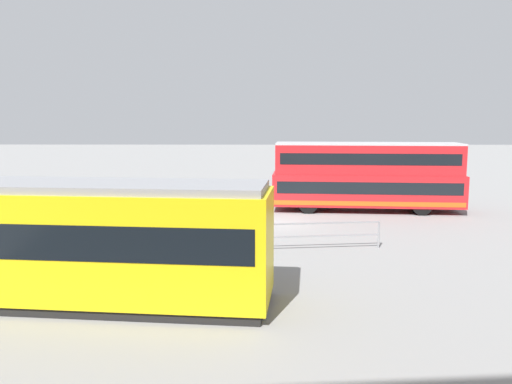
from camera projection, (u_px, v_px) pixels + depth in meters
name	position (u px, v px, depth m)	size (l,w,h in m)	color
ground_plane	(270.00, 222.00, 25.32)	(160.00, 160.00, 0.00)	gray
double_decker_bus	(366.00, 176.00, 28.22)	(10.35, 3.29, 3.75)	red
tram_yellow	(33.00, 239.00, 14.15)	(13.23, 3.82, 3.34)	yellow
pedestrian_near_railing	(122.00, 223.00, 19.93)	(0.39, 0.39, 1.76)	#33384C
pedestrian_crossing	(254.00, 250.00, 16.30)	(0.43, 0.43, 1.60)	black
pedestrian_railing	(253.00, 233.00, 19.55)	(9.87, 1.33, 1.08)	gray
info_sign	(98.00, 205.00, 19.95)	(1.14, 0.17, 2.49)	slate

